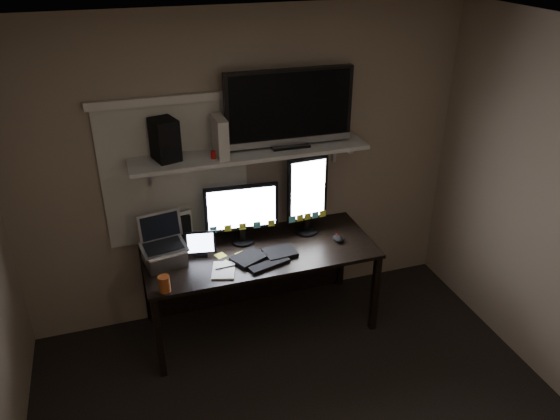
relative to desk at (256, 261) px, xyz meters
name	(u,v)px	position (x,y,z in m)	size (l,w,h in m)	color
ceiling	(349,56)	(0.00, -1.55, 1.95)	(3.60, 3.60, 0.00)	silver
back_wall	(246,170)	(0.00, 0.25, 0.70)	(3.60, 3.60, 0.00)	#816E5C
window_blinds	(176,174)	(-0.55, 0.24, 0.75)	(1.10, 0.02, 1.10)	beige
desk	(256,261)	(0.00, 0.00, 0.00)	(1.80, 0.75, 0.73)	black
wall_shelf	(251,153)	(0.00, 0.08, 0.91)	(1.80, 0.35, 0.03)	#AFAFAA
monitor_landscape	(242,214)	(-0.10, 0.04, 0.43)	(0.58, 0.06, 0.51)	black
monitor_portrait	(307,195)	(0.44, 0.03, 0.51)	(0.34, 0.06, 0.67)	black
keyboard	(264,255)	(0.00, -0.23, 0.19)	(0.50, 0.19, 0.03)	black
mouse	(338,238)	(0.64, -0.18, 0.20)	(0.07, 0.12, 0.04)	black
notepad	(224,270)	(-0.34, -0.33, 0.18)	(0.16, 0.23, 0.01)	white
tablet	(200,243)	(-0.45, -0.05, 0.28)	(0.23, 0.10, 0.20)	black
file_sorter	(176,229)	(-0.60, 0.15, 0.31)	(0.22, 0.10, 0.28)	black
laptop	(163,243)	(-0.73, -0.09, 0.36)	(0.32, 0.26, 0.36)	#A4A4A9
cup	(164,284)	(-0.77, -0.44, 0.24)	(0.08, 0.08, 0.12)	brown
sticky_notes	(234,260)	(-0.23, -0.21, 0.18)	(0.32, 0.24, 0.00)	#E1EB40
tv	(289,109)	(0.31, 0.09, 1.22)	(0.98, 0.18, 0.59)	black
game_console	(220,137)	(-0.23, 0.06, 1.07)	(0.07, 0.24, 0.29)	#BBB3A9
speaker	(165,140)	(-0.62, 0.11, 1.08)	(0.16, 0.20, 0.30)	black
bottles	(220,149)	(-0.25, 0.02, 1.00)	(0.22, 0.05, 0.14)	#A50F0C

